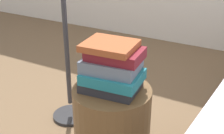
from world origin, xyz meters
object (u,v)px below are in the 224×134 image
at_px(side_table, 112,128).
at_px(book_slate, 111,64).
at_px(book_teal, 113,77).
at_px(book_charcoal, 111,85).
at_px(book_maroon, 115,54).
at_px(book_rust, 110,46).

bearing_deg(side_table, book_slate, 133.39).
bearing_deg(book_slate, book_teal, -50.41).
xyz_separation_m(side_table, book_charcoal, (-0.01, -0.00, 0.25)).
height_order(book_maroon, book_rust, book_rust).
bearing_deg(book_slate, book_maroon, 2.99).
distance_m(book_charcoal, book_maroon, 0.16).
height_order(book_teal, book_maroon, book_maroon).
height_order(book_charcoal, book_rust, book_rust).
distance_m(book_charcoal, book_rust, 0.20).
bearing_deg(book_slate, book_rust, -124.49).
distance_m(book_charcoal, book_slate, 0.11).
height_order(side_table, book_rust, book_rust).
bearing_deg(book_maroon, book_charcoal, -150.72).
relative_size(side_table, book_teal, 1.68).
xyz_separation_m(side_table, book_maroon, (0.01, 0.01, 0.41)).
distance_m(book_slate, book_maroon, 0.06).
height_order(book_charcoal, book_maroon, book_maroon).
xyz_separation_m(book_slate, book_rust, (-0.00, -0.01, 0.10)).
bearing_deg(book_rust, book_teal, -16.78).
distance_m(side_table, book_maroon, 0.41).
relative_size(book_charcoal, book_maroon, 1.05).
bearing_deg(book_maroon, side_table, -142.78).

